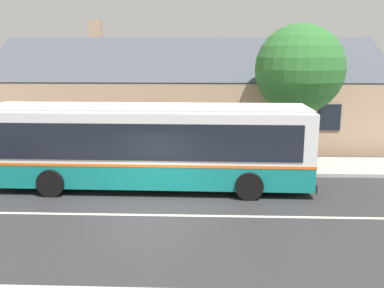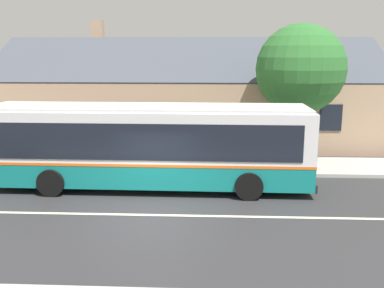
% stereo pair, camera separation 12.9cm
% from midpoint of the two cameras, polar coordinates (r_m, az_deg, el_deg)
% --- Properties ---
extents(ground_plane, '(300.00, 300.00, 0.00)m').
position_cam_midpoint_polar(ground_plane, '(13.94, -5.33, -9.41)').
color(ground_plane, '#2D2D30').
extents(sidewalk_far, '(60.00, 3.00, 0.15)m').
position_cam_midpoint_polar(sidewalk_far, '(19.59, -2.92, -2.78)').
color(sidewalk_far, '#ADAAA3').
rests_on(sidewalk_far, ground).
extents(lane_divider_stripe, '(60.00, 0.16, 0.01)m').
position_cam_midpoint_polar(lane_divider_stripe, '(13.94, -5.33, -9.39)').
color(lane_divider_stripe, beige).
rests_on(lane_divider_stripe, ground).
extents(community_building, '(21.26, 9.53, 7.02)m').
position_cam_midpoint_polar(community_building, '(26.09, -0.25, 5.13)').
color(community_building, tan).
rests_on(community_building, ground).
extents(transit_bus, '(12.27, 2.88, 3.16)m').
position_cam_midpoint_polar(transit_bus, '(16.27, -5.66, -0.02)').
color(transit_bus, '#147F7A').
rests_on(transit_bus, ground).
extents(bench_by_building, '(1.59, 0.51, 0.94)m').
position_cam_midpoint_polar(bench_by_building, '(20.42, -20.41, -1.51)').
color(bench_by_building, brown).
rests_on(bench_by_building, sidewalk_far).
extents(bench_down_street, '(1.83, 0.51, 0.94)m').
position_cam_midpoint_polar(bench_down_street, '(19.00, -7.98, -1.80)').
color(bench_down_street, brown).
rests_on(bench_down_street, sidewalk_far).
extents(street_tree_primary, '(4.08, 4.08, 6.41)m').
position_cam_midpoint_polar(street_tree_primary, '(20.34, 14.45, 9.62)').
color(street_tree_primary, '#4C3828').
rests_on(street_tree_primary, ground).
extents(bus_stop_sign, '(0.36, 0.07, 2.40)m').
position_cam_midpoint_polar(bus_stop_sign, '(18.51, 13.75, 0.98)').
color(bus_stop_sign, gray).
rests_on(bus_stop_sign, sidewalk_far).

